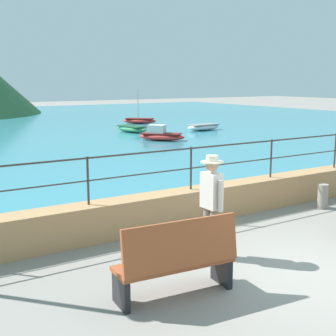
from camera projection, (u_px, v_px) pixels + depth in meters
ground_plane at (308, 273)px, 7.21m from camera, size 120.00×120.00×0.00m
promenade_wall at (191, 205)px, 9.81m from camera, size 20.00×0.56×0.70m
railing at (191, 159)px, 9.62m from camera, size 18.44×0.04×0.90m
bench_main at (177, 259)px, 6.30m from camera, size 1.74×0.71×1.13m
person_walking at (211, 201)px, 7.70m from camera, size 0.38×0.57×1.75m
bollard at (323, 196)px, 10.84m from camera, size 0.24×0.24×0.57m
boat_0 at (161, 135)px, 22.62m from camera, size 2.21×2.31×0.76m
boat_1 at (139, 121)px, 31.48m from camera, size 2.29×2.23×2.26m
boat_2 at (132, 129)px, 26.25m from camera, size 1.36×2.44×0.36m
boat_5 at (204, 127)px, 27.25m from camera, size 2.37×1.10×0.36m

